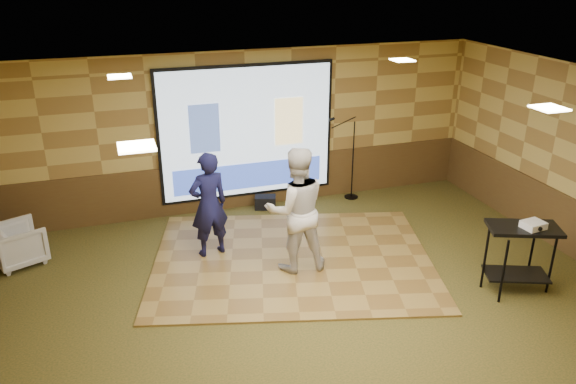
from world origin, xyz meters
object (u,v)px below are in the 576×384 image
object	(u,v)px
player_left	(209,205)
mic_stand	(350,175)
projector	(533,225)
banquet_chair	(19,244)
projector_screen	(247,134)
dance_floor	(293,259)
player_right	(296,210)
av_table	(521,245)
duffel_bag	(265,202)

from	to	relation	value
player_left	mic_stand	distance (m)	3.46
projector	banquet_chair	distance (m)	7.73
projector_screen	player_left	bearing A→B (deg)	-122.34
dance_floor	mic_stand	bearing A→B (deg)	47.59
projector_screen	player_right	distance (m)	2.59
projector_screen	av_table	bearing A→B (deg)	-54.46
projector	mic_stand	size ratio (longest dim) A/B	0.17
dance_floor	duffel_bag	distance (m)	2.10
dance_floor	banquet_chair	xyz separation A→B (m)	(-4.13, 1.26, 0.32)
projector_screen	duffel_bag	bearing A→B (deg)	-34.77
duffel_bag	player_left	bearing A→B (deg)	-131.64
projector_screen	mic_stand	world-z (taller)	projector_screen
dance_floor	av_table	xyz separation A→B (m)	(2.80, -1.82, 0.71)
projector_screen	dance_floor	world-z (taller)	projector_screen
duffel_bag	av_table	bearing A→B (deg)	-55.79
projector_screen	duffel_bag	distance (m)	1.39
dance_floor	projector	bearing A→B (deg)	-33.42
projector_screen	duffel_bag	world-z (taller)	projector_screen
av_table	player_left	bearing A→B (deg)	149.05
projector_screen	dance_floor	xyz separation A→B (m)	(0.13, -2.28, -1.46)
projector	mic_stand	xyz separation A→B (m)	(-0.99, 3.97, -0.58)
projector_screen	mic_stand	distance (m)	2.25
player_left	projector	distance (m)	4.78
projector_screen	av_table	world-z (taller)	projector_screen
banquet_chair	av_table	bearing A→B (deg)	-136.83
dance_floor	av_table	distance (m)	3.42
projector	dance_floor	bearing A→B (deg)	140.11
av_table	projector	world-z (taller)	projector
player_left	duffel_bag	bearing A→B (deg)	-144.01
dance_floor	projector	distance (m)	3.61
duffel_bag	banquet_chair	bearing A→B (deg)	-168.97
projector	duffel_bag	bearing A→B (deg)	117.97
projector_screen	dance_floor	size ratio (longest dim) A/B	0.76
projector_screen	dance_floor	bearing A→B (deg)	-86.77
mic_stand	duffel_bag	xyz separation A→B (m)	(-1.75, 0.03, -0.37)
player_right	av_table	world-z (taller)	player_right
projector_screen	mic_stand	size ratio (longest dim) A/B	1.94
player_right	banquet_chair	distance (m)	4.42
banquet_chair	projector_screen	bearing A→B (deg)	-98.55
dance_floor	duffel_bag	bearing A→B (deg)	86.17
dance_floor	player_right	size ratio (longest dim) A/B	2.25
projector	duffel_bag	size ratio (longest dim) A/B	0.73
projector_screen	projector	bearing A→B (deg)	-54.27
player_left	projector	size ratio (longest dim) A/B	5.91
dance_floor	player_left	size ratio (longest dim) A/B	2.54
player_left	duffel_bag	size ratio (longest dim) A/B	4.33
dance_floor	mic_stand	distance (m)	2.84
dance_floor	banquet_chair	bearing A→B (deg)	162.99
banquet_chair	duffel_bag	bearing A→B (deg)	-101.81
banquet_chair	mic_stand	bearing A→B (deg)	-105.23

